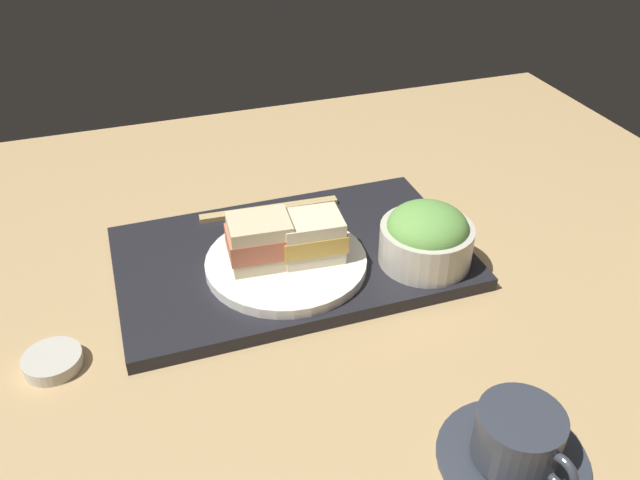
# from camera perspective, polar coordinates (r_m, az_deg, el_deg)

# --- Properties ---
(ground_plane) EXTENTS (1.40, 1.00, 0.03)m
(ground_plane) POSITION_cam_1_polar(r_m,az_deg,el_deg) (0.85, -3.41, -3.03)
(ground_plane) COLOR tan
(serving_tray) EXTENTS (0.44, 0.27, 0.02)m
(serving_tray) POSITION_cam_1_polar(r_m,az_deg,el_deg) (0.84, -2.38, -1.67)
(serving_tray) COLOR black
(serving_tray) RESTS_ON ground_plane
(sandwich_plate) EXTENTS (0.20, 0.20, 0.01)m
(sandwich_plate) POSITION_cam_1_polar(r_m,az_deg,el_deg) (0.81, -2.90, -1.96)
(sandwich_plate) COLOR white
(sandwich_plate) RESTS_ON serving_tray
(sandwich_near) EXTENTS (0.08, 0.06, 0.06)m
(sandwich_near) POSITION_cam_1_polar(r_m,az_deg,el_deg) (0.79, -0.74, 0.31)
(sandwich_near) COLOR beige
(sandwich_near) RESTS_ON sandwich_plate
(sandwich_far) EXTENTS (0.08, 0.06, 0.06)m
(sandwich_far) POSITION_cam_1_polar(r_m,az_deg,el_deg) (0.78, -5.24, -0.10)
(sandwich_far) COLOR beige
(sandwich_far) RESTS_ON sandwich_plate
(salad_bowl) EXTENTS (0.11, 0.11, 0.08)m
(salad_bowl) POSITION_cam_1_polar(r_m,az_deg,el_deg) (0.81, 9.24, 0.30)
(salad_bowl) COLOR beige
(salad_bowl) RESTS_ON serving_tray
(chopsticks_pair) EXTENTS (0.19, 0.03, 0.01)m
(chopsticks_pair) POSITION_cam_1_polar(r_m,az_deg,el_deg) (0.92, -4.41, 2.67)
(chopsticks_pair) COLOR tan
(chopsticks_pair) RESTS_ON serving_tray
(coffee_cup) EXTENTS (0.14, 0.14, 0.06)m
(coffee_cup) POSITION_cam_1_polar(r_m,az_deg,el_deg) (0.63, 16.77, -16.47)
(coffee_cup) COLOR #333842
(coffee_cup) RESTS_ON ground_plane
(small_sauce_dish) EXTENTS (0.06, 0.06, 0.02)m
(small_sauce_dish) POSITION_cam_1_polar(r_m,az_deg,el_deg) (0.75, -22.19, -9.72)
(small_sauce_dish) COLOR beige
(small_sauce_dish) RESTS_ON ground_plane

